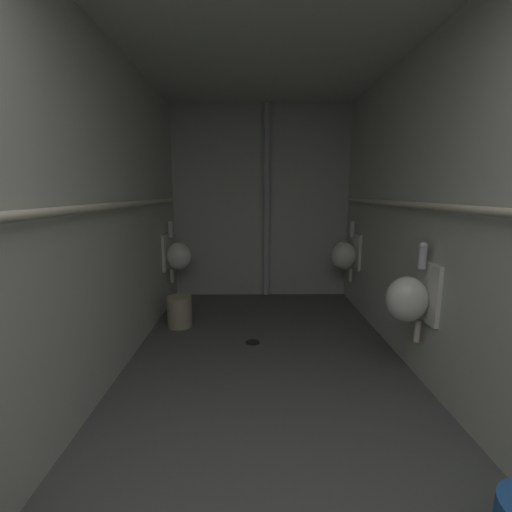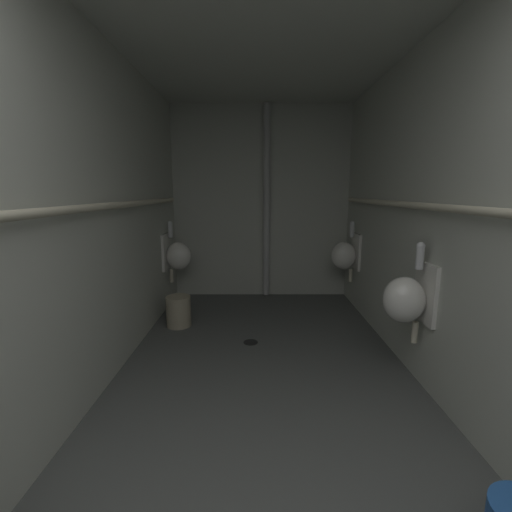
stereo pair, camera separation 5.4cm
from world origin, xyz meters
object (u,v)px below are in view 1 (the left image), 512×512
Objects in this scene: urinal_right_mid at (410,298)px; urinal_right_far at (345,254)px; standpipe_back_wall at (267,203)px; waste_bin at (180,311)px; urinal_left_mid at (177,255)px; floor_drain at (253,342)px.

urinal_right_mid is 1.00× the size of urinal_right_far.
standpipe_back_wall is (-0.96, 0.45, 0.61)m from urinal_right_far.
waste_bin is (-1.93, 1.14, -0.51)m from urinal_right_mid.
waste_bin is at bearing -162.01° from urinal_right_far.
urinal_right_mid is (2.07, -1.74, 0.00)m from urinal_left_mid.
standpipe_back_wall reaches higher than waste_bin.
urinal_left_mid is 0.80m from waste_bin.
standpipe_back_wall is 7.62× the size of waste_bin.
standpipe_back_wall is 1.83m from waste_bin.
urinal_left_mid is 1.00× the size of urinal_right_far.
urinal_right_mid is at bearing -66.58° from standpipe_back_wall.
waste_bin is at bearing 151.47° from floor_drain.
waste_bin reaches higher than floor_drain.
floor_drain is at bearing -28.53° from waste_bin.
urinal_left_mid is 1.35m from standpipe_back_wall.
standpipe_back_wall is (1.11, 0.48, 0.61)m from urinal_left_mid.
waste_bin is (-0.97, -1.08, -1.11)m from standpipe_back_wall.
urinal_left_mid reaches higher than waste_bin.
urinal_right_mid is at bearing -30.42° from waste_bin.
floor_drain is (-1.15, 0.71, -0.67)m from urinal_right_mid.
floor_drain is (-0.19, -1.51, -1.27)m from standpipe_back_wall.
urinal_right_far reaches higher than waste_bin.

